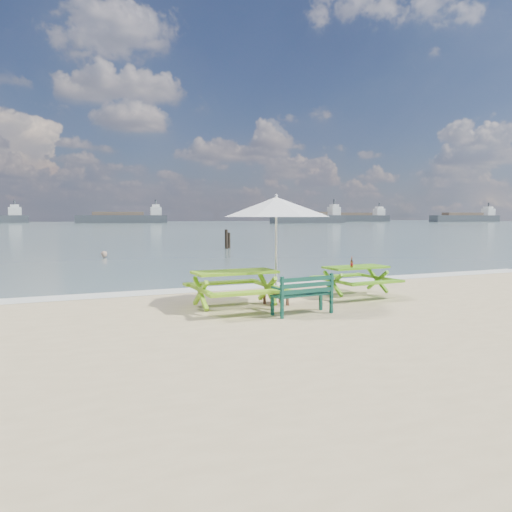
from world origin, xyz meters
name	(u,v)px	position (x,y,z in m)	size (l,w,h in m)	color
sea	(71,227)	(0.00, 85.00, 0.00)	(300.00, 300.00, 0.00)	slate
foam_strip	(237,287)	(0.00, 4.60, 0.01)	(22.00, 0.90, 0.01)	silver
picnic_table_left	(235,291)	(-1.24, 1.55, 0.40)	(1.75, 1.95, 0.83)	#77B21B
picnic_table_right	(356,282)	(2.12, 1.99, 0.36)	(1.67, 1.84, 0.75)	#559A17
park_bench	(302,302)	(-0.17, 0.56, 0.24)	(1.31, 0.54, 0.78)	#0F3F31
side_table	(276,297)	(-0.18, 1.75, 0.17)	(0.49, 0.49, 0.32)	brown
patio_umbrella	(276,207)	(-0.18, 1.75, 2.18)	(2.45, 2.45, 2.40)	silver
beer_bottle	(352,264)	(1.85, 1.78, 0.83)	(0.06, 0.06, 0.25)	#8E4614
swimmer	(104,268)	(-2.25, 16.25, -0.49)	(0.66, 0.50, 1.61)	tan
mooring_pilings	(227,241)	(5.43, 20.14, 0.44)	(0.58, 0.78, 1.36)	black
cargo_ships	(259,218)	(53.76, 124.81, 1.18)	(171.28, 41.53, 4.40)	#353A3F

